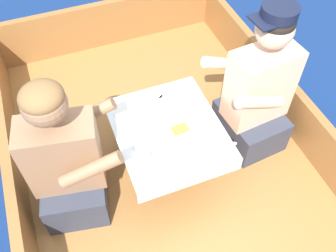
{
  "coord_description": "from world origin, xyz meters",
  "views": [
    {
      "loc": [
        -0.51,
        -1.23,
        2.47
      ],
      "look_at": [
        0.0,
        0.08,
        0.75
      ],
      "focal_mm": 40.0,
      "sensor_mm": 36.0,
      "label": 1
    }
  ],
  "objects_px": {
    "sandwich": "(180,131)",
    "coffee_cup_port": "(167,106)",
    "person_starboard": "(257,94)",
    "tin_can": "(147,160)",
    "coffee_cup_starboard": "(206,123)",
    "coffee_cup_center": "(190,92)",
    "person_port": "(67,162)"
  },
  "relations": [
    {
      "from": "sandwich",
      "to": "coffee_cup_port",
      "type": "bearing_deg",
      "value": 89.55
    },
    {
      "from": "person_starboard",
      "to": "coffee_cup_port",
      "type": "relative_size",
      "value": 11.21
    },
    {
      "from": "person_starboard",
      "to": "tin_can",
      "type": "distance_m",
      "value": 0.84
    },
    {
      "from": "coffee_cup_port",
      "to": "person_starboard",
      "type": "bearing_deg",
      "value": -11.92
    },
    {
      "from": "sandwich",
      "to": "coffee_cup_starboard",
      "type": "bearing_deg",
      "value": -0.95
    },
    {
      "from": "coffee_cup_port",
      "to": "coffee_cup_center",
      "type": "xyz_separation_m",
      "value": [
        0.18,
        0.06,
        0.0
      ]
    },
    {
      "from": "coffee_cup_starboard",
      "to": "tin_can",
      "type": "height_order",
      "value": "coffee_cup_starboard"
    },
    {
      "from": "coffee_cup_port",
      "to": "tin_can",
      "type": "bearing_deg",
      "value": -126.84
    },
    {
      "from": "person_port",
      "to": "coffee_cup_port",
      "type": "distance_m",
      "value": 0.69
    },
    {
      "from": "person_port",
      "to": "coffee_cup_port",
      "type": "relative_size",
      "value": 10.44
    },
    {
      "from": "person_starboard",
      "to": "coffee_cup_starboard",
      "type": "relative_size",
      "value": 10.62
    },
    {
      "from": "coffee_cup_starboard",
      "to": "coffee_cup_port",
      "type": "bearing_deg",
      "value": 127.58
    },
    {
      "from": "coffee_cup_center",
      "to": "tin_can",
      "type": "bearing_deg",
      "value": -137.55
    },
    {
      "from": "sandwich",
      "to": "person_port",
      "type": "bearing_deg",
      "value": 177.07
    },
    {
      "from": "coffee_cup_port",
      "to": "coffee_cup_center",
      "type": "distance_m",
      "value": 0.18
    },
    {
      "from": "coffee_cup_starboard",
      "to": "person_starboard",
      "type": "bearing_deg",
      "value": 13.24
    },
    {
      "from": "person_port",
      "to": "tin_can",
      "type": "relative_size",
      "value": 14.93
    },
    {
      "from": "person_port",
      "to": "coffee_cup_center",
      "type": "relative_size",
      "value": 9.26
    },
    {
      "from": "coffee_cup_center",
      "to": "sandwich",
      "type": "bearing_deg",
      "value": -123.57
    },
    {
      "from": "coffee_cup_starboard",
      "to": "coffee_cup_center",
      "type": "bearing_deg",
      "value": 87.73
    },
    {
      "from": "person_port",
      "to": "sandwich",
      "type": "distance_m",
      "value": 0.66
    },
    {
      "from": "coffee_cup_starboard",
      "to": "sandwich",
      "type": "bearing_deg",
      "value": 179.05
    },
    {
      "from": "sandwich",
      "to": "tin_can",
      "type": "bearing_deg",
      "value": -153.78
    },
    {
      "from": "coffee_cup_port",
      "to": "coffee_cup_starboard",
      "type": "bearing_deg",
      "value": -52.42
    },
    {
      "from": "sandwich",
      "to": "coffee_cup_starboard",
      "type": "height_order",
      "value": "same"
    },
    {
      "from": "person_starboard",
      "to": "coffee_cup_center",
      "type": "distance_m",
      "value": 0.43
    },
    {
      "from": "coffee_cup_starboard",
      "to": "coffee_cup_center",
      "type": "relative_size",
      "value": 0.94
    },
    {
      "from": "coffee_cup_port",
      "to": "tin_can",
      "type": "xyz_separation_m",
      "value": [
        -0.25,
        -0.33,
        -0.01
      ]
    },
    {
      "from": "coffee_cup_starboard",
      "to": "tin_can",
      "type": "distance_m",
      "value": 0.43
    },
    {
      "from": "coffee_cup_center",
      "to": "tin_can",
      "type": "distance_m",
      "value": 0.58
    },
    {
      "from": "person_port",
      "to": "person_starboard",
      "type": "bearing_deg",
      "value": 13.26
    },
    {
      "from": "person_port",
      "to": "coffee_cup_center",
      "type": "height_order",
      "value": "person_port"
    }
  ]
}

